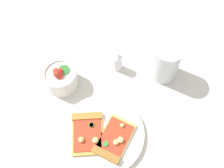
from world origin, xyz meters
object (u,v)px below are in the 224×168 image
Objects in this scene: pizza_slice_far at (87,131)px; plate at (103,134)px; pizza_slice_near at (113,141)px; soda_glass at (165,63)px; salad_bowl at (61,78)px; pepper_shaker at (118,62)px.

plate is at bearing -82.96° from pizza_slice_far.
soda_glass reaches higher than pizza_slice_near.
pizza_slice_near is (-0.02, -0.03, 0.01)m from plate.
pizza_slice_near is 0.25m from salad_bowl.
pepper_shaker is at bearing 9.92° from pizza_slice_near.
plate is 1.84× the size of soda_glass.
pizza_slice_far is 1.40× the size of salad_bowl.
plate is 3.29× the size of pepper_shaker.
salad_bowl is at bearing 109.86° from soda_glass.
plate is at bearing 61.94° from pizza_slice_near.
pepper_shaker reaches higher than plate.
pizza_slice_far is (0.01, 0.08, -0.00)m from pizza_slice_near.
pizza_slice_far is 1.94× the size of pepper_shaker.
pizza_slice_far reaches higher than plate.
pizza_slice_near is 1.95× the size of pepper_shaker.
soda_glass reaches higher than pizza_slice_far.
pizza_slice_near is 0.28m from soda_glass.
salad_bowl is (0.15, 0.20, 0.02)m from pizza_slice_near.
plate is at bearing 150.97° from soda_glass.
pizza_slice_far is (-0.01, 0.04, 0.01)m from plate.
pizza_slice_far is 0.24m from pepper_shaker.
salad_bowl is at bearing 52.70° from pizza_slice_near.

